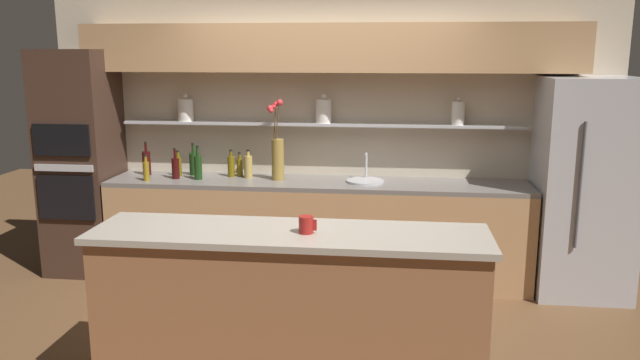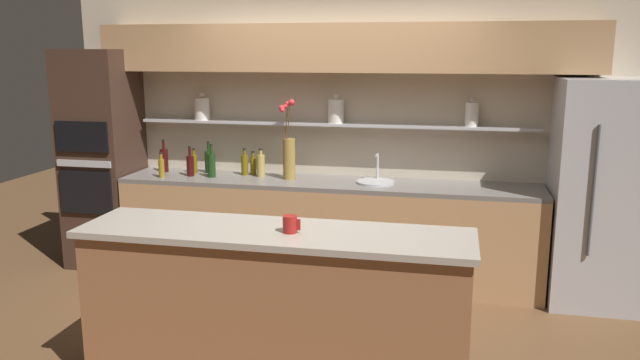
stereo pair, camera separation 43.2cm
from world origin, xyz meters
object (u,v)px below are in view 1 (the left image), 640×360
object	(u,v)px
refrigerator	(584,188)
bottle_wine_5	(194,163)
bottle_oil_2	(146,170)
bottle_wine_7	(198,167)
oven_tower	(81,163)
bottle_spirit_1	(248,166)
bottle_wine_4	(147,163)
sink_fixture	(365,180)
bottle_oil_3	(231,166)
bottle_oil_0	(178,166)
bottle_wine_6	(176,168)
coffee_mug	(306,225)
bottle_oil_8	(240,167)
flower_vase	(277,153)

from	to	relation	value
refrigerator	bottle_wine_5	world-z (taller)	refrigerator
bottle_wine_5	refrigerator	bearing A→B (deg)	-3.03
bottle_oil_2	bottle_wine_7	distance (m)	0.46
refrigerator	oven_tower	bearing A→B (deg)	179.53
oven_tower	bottle_spirit_1	distance (m)	1.58
bottle_oil_2	bottle_wine_4	distance (m)	0.28
sink_fixture	bottle_oil_2	bearing A→B (deg)	-174.97
bottle_oil_2	bottle_oil_3	world-z (taller)	bottle_oil_3
bottle_oil_2	bottle_wine_5	world-z (taller)	bottle_wine_5
sink_fixture	bottle_oil_2	distance (m)	1.97
sink_fixture	bottle_oil_0	world-z (taller)	sink_fixture
sink_fixture	bottle_wine_7	bearing A→B (deg)	-177.83
bottle_wine_6	bottle_wine_7	world-z (taller)	bottle_wine_7
bottle_oil_2	bottle_spirit_1	bearing A→B (deg)	14.79
sink_fixture	coffee_mug	world-z (taller)	sink_fixture
bottle_spirit_1	coffee_mug	world-z (taller)	bottle_spirit_1
bottle_wine_5	bottle_wine_6	world-z (taller)	bottle_wine_5
bottle_wine_4	oven_tower	bearing A→B (deg)	-170.11
bottle_spirit_1	bottle_oil_3	distance (m)	0.18
bottle_oil_0	bottle_spirit_1	xyz separation A→B (m)	(0.67, -0.02, 0.01)
bottle_oil_3	bottle_oil_0	bearing A→B (deg)	-177.17
bottle_wine_4	bottle_wine_5	distance (m)	0.44
refrigerator	bottle_wine_5	distance (m)	3.48
bottle_oil_8	coffee_mug	distance (m)	2.29
bottle_spirit_1	sink_fixture	bearing A→B (deg)	-3.22
bottle_oil_0	bottle_oil_2	xyz separation A→B (m)	(-0.21, -0.25, -0.00)
oven_tower	bottle_oil_0	distance (m)	0.91
flower_vase	bottle_oil_2	bearing A→B (deg)	-170.93
sink_fixture	bottle_wine_6	size ratio (longest dim) A/B	1.18
flower_vase	oven_tower	bearing A→B (deg)	-179.22
bottle_wine_6	bottle_oil_8	distance (m)	0.58
refrigerator	bottle_oil_8	world-z (taller)	refrigerator
bottle_oil_0	bottle_wine_5	bearing A→B (deg)	23.66
oven_tower	sink_fixture	size ratio (longest dim) A/B	6.26
oven_tower	bottle_oil_8	xyz separation A→B (m)	(1.48, 0.14, -0.03)
sink_fixture	bottle_spirit_1	distance (m)	1.08
bottle_oil_2	bottle_wine_5	bearing A→B (deg)	42.17
flower_vase	bottle_spirit_1	bearing A→B (deg)	170.55
bottle_spirit_1	bottle_wine_7	world-z (taller)	bottle_wine_7
sink_fixture	bottle_wine_5	bearing A→B (deg)	175.21
bottle_wine_6	coffee_mug	size ratio (longest dim) A/B	2.66
sink_fixture	coffee_mug	bearing A→B (deg)	-97.35
sink_fixture	bottle_wine_6	world-z (taller)	bottle_wine_6
oven_tower	bottle_wine_4	distance (m)	0.60
sink_fixture	bottle_oil_8	bearing A→B (deg)	173.55
refrigerator	sink_fixture	size ratio (longest dim) A/B	5.58
flower_vase	sink_fixture	size ratio (longest dim) A/B	2.17
bottle_wine_7	sink_fixture	bearing A→B (deg)	2.17
oven_tower	bottle_wine_4	world-z (taller)	oven_tower
oven_tower	bottle_oil_3	bearing A→B (deg)	4.70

